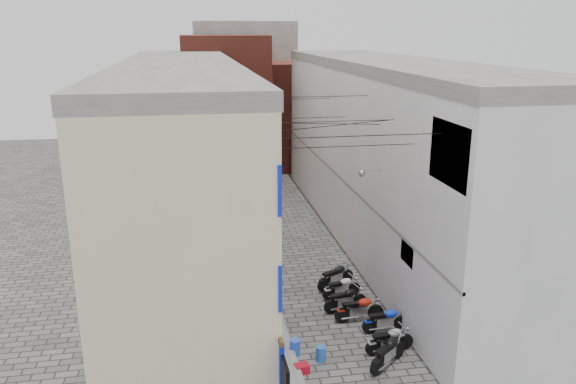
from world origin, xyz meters
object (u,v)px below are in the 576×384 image
motorcycle_a (388,351)px  water_jug_near (321,354)px  motorcycle_d (359,308)px  motorcycle_g (336,275)px  motorcycle_c (386,319)px  motorcycle_e (346,298)px  person_b (270,275)px  motorcycle_f (342,286)px  motorcycle_b (390,339)px  water_jug_far (295,347)px  person_a (268,311)px  red_crate (302,369)px

motorcycle_a → water_jug_near: 2.17m
motorcycle_d → motorcycle_g: motorcycle_g is taller
motorcycle_c → motorcycle_g: (-0.84, 3.79, 0.05)m
motorcycle_e → person_b: 3.05m
motorcycle_f → person_b: person_b is taller
motorcycle_g → person_b: 3.03m
person_b → water_jug_near: 4.57m
motorcycle_e → motorcycle_f: 1.09m
motorcycle_d → motorcycle_f: 1.95m
motorcycle_e → person_b: size_ratio=1.03×
motorcycle_b → person_b: size_ratio=1.00×
motorcycle_g → water_jug_far: size_ratio=3.43×
motorcycle_b → person_a: 4.22m
motorcycle_a → motorcycle_f: 4.90m
person_a → motorcycle_c: bearing=-77.5°
motorcycle_e → water_jug_near: bearing=-41.6°
motorcycle_d → water_jug_near: motorcycle_d is taller
person_b → water_jug_far: bearing=-144.9°
motorcycle_f → water_jug_near: size_ratio=3.32×
red_crate → motorcycle_e: bearing=56.5°
motorcycle_c → red_crate: 3.95m
motorcycle_b → motorcycle_g: motorcycle_g is taller
water_jug_near → motorcycle_e: bearing=61.6°
motorcycle_d → motorcycle_e: motorcycle_d is taller
motorcycle_g → person_b: bearing=-102.4°
motorcycle_d → red_crate: size_ratio=4.16×
motorcycle_b → motorcycle_e: bearing=-176.7°
motorcycle_c → person_b: person_b is taller
water_jug_far → person_a: bearing=120.8°
motorcycle_c → red_crate: (-3.43, -1.93, -0.36)m
motorcycle_e → motorcycle_f: (0.15, 1.08, -0.03)m
motorcycle_f → water_jug_far: bearing=-48.0°
person_b → motorcycle_a: bearing=-117.4°
water_jug_near → red_crate: bearing=-143.5°
red_crate → motorcycle_c: bearing=29.4°
motorcycle_c → water_jug_near: 3.03m
motorcycle_f → motorcycle_a: bearing=-10.8°
motorcycle_e → red_crate: size_ratio=4.00×
motorcycle_a → motorcycle_e: 3.83m
motorcycle_f → red_crate: 5.45m
motorcycle_c → motorcycle_a: bearing=-19.6°
motorcycle_d → motorcycle_b: bearing=8.6°
motorcycle_a → motorcycle_g: motorcycle_g is taller
motorcycle_e → motorcycle_f: bearing=159.0°
red_crate → motorcycle_a: bearing=-2.4°
water_jug_near → motorcycle_d: bearing=49.0°
motorcycle_e → water_jug_near: size_ratio=3.55×
motorcycle_g → person_a: bearing=-71.9°
motorcycle_a → water_jug_near: (-2.04, 0.67, -0.29)m
person_b → red_crate: size_ratio=3.88×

